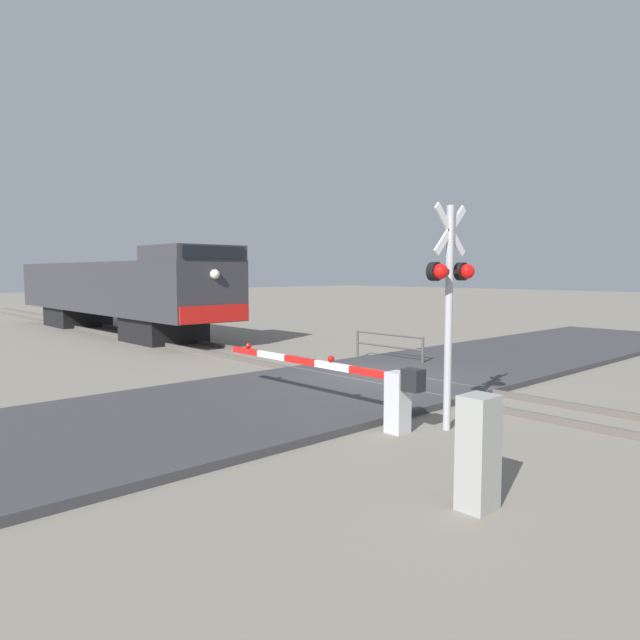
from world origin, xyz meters
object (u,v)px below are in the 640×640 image
object	(u,v)px
crossing_gate	(368,385)
utility_cabinet	(478,453)
guard_railing	(388,343)
locomotive	(116,290)
crossing_signal	(450,290)

from	to	relation	value
crossing_gate	utility_cabinet	bearing A→B (deg)	-117.83
utility_cabinet	guard_railing	distance (m)	11.72
locomotive	guard_railing	distance (m)	15.15
crossing_gate	utility_cabinet	distance (m)	4.12
utility_cabinet	locomotive	bearing A→B (deg)	77.02
utility_cabinet	guard_railing	xyz separation A→B (m)	(8.12, 8.45, -0.10)
locomotive	crossing_gate	bearing A→B (deg)	-99.94
crossing_signal	crossing_gate	size ratio (longest dim) A/B	0.72
locomotive	crossing_gate	xyz separation A→B (m)	(-3.44, -19.63, -1.31)
locomotive	utility_cabinet	size ratio (longest dim) A/B	12.67
crossing_signal	locomotive	bearing A→B (deg)	82.89
crossing_gate	utility_cabinet	size ratio (longest dim) A/B	4.03
locomotive	guard_railing	bearing A→B (deg)	-79.46
locomotive	crossing_signal	xyz separation A→B (m)	(-2.61, -20.90, 0.53)
crossing_gate	guard_railing	size ratio (longest dim) A/B	2.02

